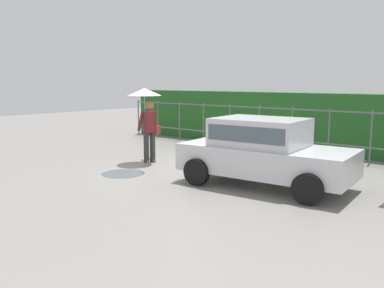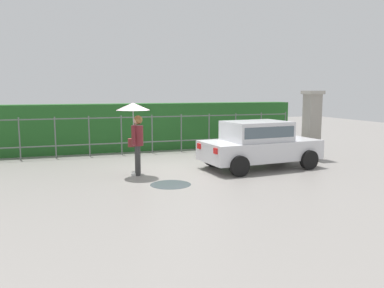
# 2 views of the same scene
# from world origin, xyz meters

# --- Properties ---
(ground_plane) EXTENTS (40.00, 40.00, 0.00)m
(ground_plane) POSITION_xyz_m (0.00, 0.00, 0.00)
(ground_plane) COLOR gray
(car) EXTENTS (3.86, 2.14, 1.48)m
(car) POSITION_xyz_m (2.53, -0.73, 0.80)
(car) COLOR silver
(car) RESTS_ON ground
(pedestrian) EXTENTS (0.95, 0.95, 2.09)m
(pedestrian) POSITION_xyz_m (-1.34, -0.56, 1.54)
(pedestrian) COLOR #333333
(pedestrian) RESTS_ON ground
(gate_pillar) EXTENTS (0.60, 0.60, 2.42)m
(gate_pillar) POSITION_xyz_m (5.13, 0.19, 1.24)
(gate_pillar) COLOR gray
(gate_pillar) RESTS_ON ground
(fence_section) EXTENTS (11.88, 0.05, 1.50)m
(fence_section) POSITION_xyz_m (0.03, 3.21, 0.83)
(fence_section) COLOR #59605B
(fence_section) RESTS_ON ground
(hedge_row) EXTENTS (12.83, 0.90, 1.90)m
(hedge_row) POSITION_xyz_m (0.03, 4.27, 0.95)
(hedge_row) COLOR #235B23
(hedge_row) RESTS_ON ground
(puddle_near) EXTENTS (1.07, 1.07, 0.00)m
(puddle_near) POSITION_xyz_m (-0.70, -2.00, 0.00)
(puddle_near) COLOR #4C545B
(puddle_near) RESTS_ON ground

